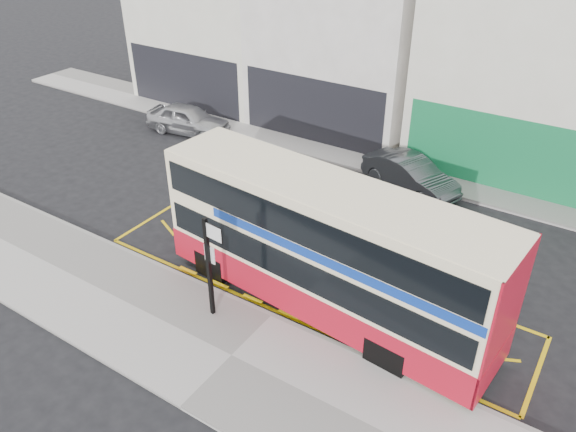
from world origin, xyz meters
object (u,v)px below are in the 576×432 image
Objects in this scene: bus_stop_post at (210,260)px; car_grey at (410,174)px; car_silver at (188,119)px; double_decker_bus at (326,248)px; street_tree_left at (167,28)px.

bus_stop_post reaches higher than car_grey.
double_decker_bus is at bearing -130.41° from car_silver.
street_tree_left reaches higher than car_grey.
double_decker_bus is 20.38m from street_tree_left.
car_grey is 0.74× the size of street_tree_left.
bus_stop_post is 19.84m from street_tree_left.
double_decker_bus reaches higher than bus_stop_post.
car_grey is at bearing 86.34° from bus_stop_post.
car_grey is (11.58, 0.42, -0.03)m from car_silver.
street_tree_left is at bearing 141.84° from bus_stop_post.
car_silver is 1.00× the size of car_grey.
bus_stop_post is 0.77× the size of car_grey.
double_decker_bus is at bearing 46.78° from bus_stop_post.
bus_stop_post is at bearing -143.23° from car_silver.
bus_stop_post is 14.13m from car_silver.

